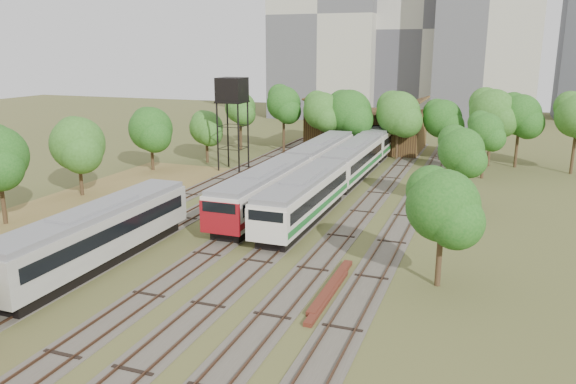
% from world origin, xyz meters
% --- Properties ---
extents(ground, '(240.00, 240.00, 0.00)m').
position_xyz_m(ground, '(0.00, 0.00, 0.00)').
color(ground, '#475123').
rests_on(ground, ground).
extents(dry_grass_patch, '(14.00, 60.00, 0.04)m').
position_xyz_m(dry_grass_patch, '(-18.00, 8.00, 0.02)').
color(dry_grass_patch, brown).
rests_on(dry_grass_patch, ground).
extents(tracks, '(24.60, 80.00, 0.19)m').
position_xyz_m(tracks, '(-0.67, 25.00, 0.04)').
color(tracks, '#4C473D').
rests_on(tracks, ground).
extents(railcar_red_set, '(3.28, 34.58, 4.06)m').
position_xyz_m(railcar_red_set, '(-2.00, 29.79, 2.15)').
color(railcar_red_set, black).
rests_on(railcar_red_set, ground).
extents(railcar_green_set, '(3.20, 52.08, 3.97)m').
position_xyz_m(railcar_green_set, '(2.00, 37.94, 2.10)').
color(railcar_green_set, black).
rests_on(railcar_green_set, ground).
extents(railcar_rear, '(2.72, 16.08, 3.35)m').
position_xyz_m(railcar_rear, '(-2.00, 57.04, 1.77)').
color(railcar_rear, black).
rests_on(railcar_rear, ground).
extents(old_grey_coach, '(3.25, 18.00, 4.03)m').
position_xyz_m(old_grey_coach, '(-8.00, 6.26, 2.20)').
color(old_grey_coach, black).
rests_on(old_grey_coach, ground).
extents(water_tower, '(3.20, 3.20, 11.07)m').
position_xyz_m(water_tower, '(-12.93, 37.67, 9.33)').
color(water_tower, black).
rests_on(water_tower, ground).
extents(rail_pile_near, '(0.56, 8.41, 0.28)m').
position_xyz_m(rail_pile_near, '(8.00, 8.07, 0.14)').
color(rail_pile_near, maroon).
rests_on(rail_pile_near, ground).
extents(rail_pile_far, '(0.48, 7.75, 0.25)m').
position_xyz_m(rail_pile_far, '(8.20, 6.56, 0.13)').
color(rail_pile_far, maroon).
rests_on(rail_pile_far, ground).
extents(maintenance_shed, '(16.45, 11.55, 7.58)m').
position_xyz_m(maintenance_shed, '(-1.00, 57.98, 2.91)').
color(maintenance_shed, '#342113').
rests_on(maintenance_shed, ground).
extents(tree_band_left, '(8.71, 64.42, 8.33)m').
position_xyz_m(tree_band_left, '(-20.61, 19.41, 5.15)').
color(tree_band_left, '#382616').
rests_on(tree_band_left, ground).
extents(tree_band_far, '(48.18, 8.33, 9.62)m').
position_xyz_m(tree_band_far, '(5.21, 50.91, 6.30)').
color(tree_band_far, '#382616').
rests_on(tree_band_far, ground).
extents(tree_band_right, '(5.81, 36.62, 7.60)m').
position_xyz_m(tree_band_right, '(14.53, 25.35, 5.37)').
color(tree_band_right, '#382616').
rests_on(tree_band_right, ground).
extents(tower_left, '(22.00, 16.00, 42.00)m').
position_xyz_m(tower_left, '(-18.00, 95.00, 21.00)').
color(tower_left, '#B9B5A2').
rests_on(tower_left, ground).
extents(tower_centre, '(20.00, 18.00, 36.00)m').
position_xyz_m(tower_centre, '(2.00, 100.00, 18.00)').
color(tower_centre, '#B5B1A4').
rests_on(tower_centre, ground).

